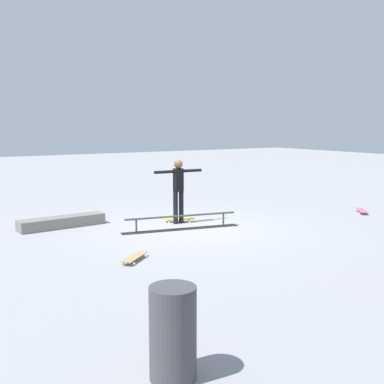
# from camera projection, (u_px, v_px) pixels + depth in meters

# --- Properties ---
(ground_plane) EXTENTS (60.00, 60.00, 0.00)m
(ground_plane) POSITION_uv_depth(u_px,v_px,m) (191.00, 228.00, 12.07)
(ground_plane) COLOR #9E9EA3
(grind_rail) EXTENTS (3.00, 0.85, 0.37)m
(grind_rail) POSITION_uv_depth(u_px,v_px,m) (181.00, 223.00, 11.89)
(grind_rail) COLOR black
(grind_rail) RESTS_ON ground_plane
(skate_ledge) EXTENTS (2.22, 0.64, 0.27)m
(skate_ledge) POSITION_uv_depth(u_px,v_px,m) (62.00, 222.00, 12.13)
(skate_ledge) COLOR gray
(skate_ledge) RESTS_ON ground_plane
(skater_main) EXTENTS (1.36, 0.23, 1.68)m
(skater_main) POSITION_uv_depth(u_px,v_px,m) (178.00, 187.00, 12.50)
(skater_main) COLOR black
(skater_main) RESTS_ON ground_plane
(skateboard_main) EXTENTS (0.79, 0.58, 0.09)m
(skateboard_main) POSITION_uv_depth(u_px,v_px,m) (180.00, 219.00, 12.81)
(skateboard_main) COLOR yellow
(skateboard_main) RESTS_ON ground_plane
(loose_skateboard_natural) EXTENTS (0.74, 0.67, 0.09)m
(loose_skateboard_natural) POSITION_uv_depth(u_px,v_px,m) (134.00, 257.00, 9.17)
(loose_skateboard_natural) COLOR tan
(loose_skateboard_natural) RESTS_ON ground_plane
(loose_skateboard_pink) EXTENTS (0.67, 0.74, 0.09)m
(loose_skateboard_pink) POSITION_uv_depth(u_px,v_px,m) (362.00, 210.00, 14.10)
(loose_skateboard_pink) COLOR #E05993
(loose_skateboard_pink) RESTS_ON ground_plane
(trash_bin) EXTENTS (0.49, 0.49, 0.98)m
(trash_bin) POSITION_uv_depth(u_px,v_px,m) (173.00, 333.00, 4.88)
(trash_bin) COLOR #47474C
(trash_bin) RESTS_ON ground_plane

